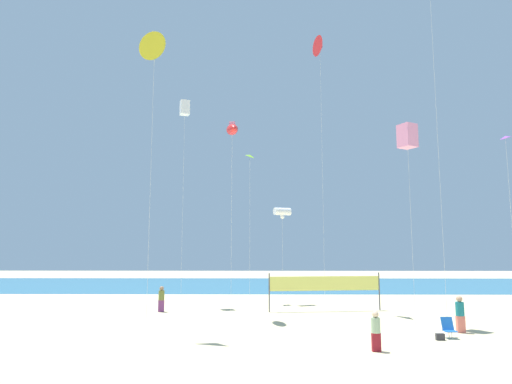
{
  "coord_description": "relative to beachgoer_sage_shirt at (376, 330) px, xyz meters",
  "views": [
    {
      "loc": [
        -1.18,
        -16.89,
        4.01
      ],
      "look_at": [
        -1.49,
        8.16,
        7.17
      ],
      "focal_mm": 30.9,
      "sensor_mm": 36.0,
      "label": 1
    }
  ],
  "objects": [
    {
      "name": "kite_yellow_delta",
      "position": [
        -9.89,
        3.43,
        13.26
      ],
      "size": [
        1.59,
        0.87,
        14.86
      ],
      "color": "silver",
      "rests_on": "ground"
    },
    {
      "name": "beachgoer_olive_shirt",
      "position": [
        -10.78,
        10.46,
        0.02
      ],
      "size": [
        0.36,
        0.36,
        1.58
      ],
      "rotation": [
        0.0,
        0.0,
        3.95
      ],
      "color": "#7A3872",
      "rests_on": "ground"
    },
    {
      "name": "ocean_band",
      "position": [
        -3.29,
        30.8,
        -0.82
      ],
      "size": [
        120.0,
        20.0,
        0.01
      ],
      "primitive_type": "cube",
      "color": "teal",
      "rests_on": "ground"
    },
    {
      "name": "kite_pink_box",
      "position": [
        3.46,
        5.63,
        9.19
      ],
      "size": [
        1.1,
        1.1,
        10.66
      ],
      "color": "silver",
      "rests_on": "ground"
    },
    {
      "name": "beach_handbag",
      "position": [
        3.32,
        2.12,
        -0.68
      ],
      "size": [
        0.36,
        0.18,
        0.29
      ],
      "primitive_type": "cube",
      "color": "#2D2D33",
      "rests_on": "ground"
    },
    {
      "name": "folding_beach_chair",
      "position": [
        3.92,
        2.64,
        -0.36
      ],
      "size": [
        0.52,
        0.65,
        0.89
      ],
      "rotation": [
        0.0,
        0.0,
        -0.12
      ],
      "color": "#1959B2",
      "rests_on": "ground"
    },
    {
      "name": "kite_red_delta",
      "position": [
        -0.41,
        11.1,
        16.94
      ],
      "size": [
        0.88,
        1.49,
        18.51
      ],
      "color": "silver",
      "rests_on": "ground"
    },
    {
      "name": "beachgoer_teal_shirt",
      "position": [
        5.0,
        3.85,
        0.09
      ],
      "size": [
        0.39,
        0.39,
        1.71
      ],
      "rotation": [
        0.0,
        0.0,
        2.76
      ],
      "color": "#EA7260",
      "rests_on": "ground"
    },
    {
      "name": "kite_white_box",
      "position": [
        -10.12,
        13.6,
        13.39
      ],
      "size": [
        0.85,
        0.85,
        14.77
      ],
      "color": "silver",
      "rests_on": "ground"
    },
    {
      "name": "kite_red_inflatable",
      "position": [
        -6.22,
        7.9,
        10.2
      ],
      "size": [
        1.04,
        2.01,
        11.53
      ],
      "color": "silver",
      "rests_on": "ground"
    },
    {
      "name": "kite_lime_diamond",
      "position": [
        -5.32,
        15.35,
        10.04
      ],
      "size": [
        0.84,
        0.83,
        11.19
      ],
      "color": "silver",
      "rests_on": "ground"
    },
    {
      "name": "ground_plane",
      "position": [
        -3.29,
        -0.89,
        -0.82
      ],
      "size": [
        120.0,
        120.0,
        0.0
      ],
      "primitive_type": "plane",
      "color": "beige"
    },
    {
      "name": "kite_white_tube",
      "position": [
        -2.93,
        14.56,
        5.78
      ],
      "size": [
        1.36,
        1.01,
        6.92
      ],
      "color": "silver",
      "rests_on": "ground"
    },
    {
      "name": "kite_violet_diamond",
      "position": [
        8.9,
        5.91,
        8.98
      ],
      "size": [
        0.55,
        0.54,
        10.14
      ],
      "color": "silver",
      "rests_on": "ground"
    },
    {
      "name": "beachgoer_sage_shirt",
      "position": [
        0.0,
        0.0,
        0.0
      ],
      "size": [
        0.35,
        0.35,
        1.54
      ],
      "rotation": [
        0.0,
        0.0,
        1.7
      ],
      "color": "maroon",
      "rests_on": "ground"
    },
    {
      "name": "volleyball_net",
      "position": [
        -0.41,
        10.88,
        0.8
      ],
      "size": [
        7.22,
        0.99,
        2.4
      ],
      "color": "#4C4C51",
      "rests_on": "ground"
    }
  ]
}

